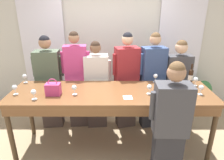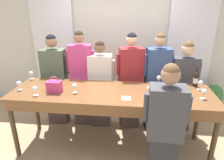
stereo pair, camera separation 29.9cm
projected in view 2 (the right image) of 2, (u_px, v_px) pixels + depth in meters
The scene contains 25 objects.
ground_plane at pixel (111, 146), 3.33m from camera, with size 18.00×18.00×0.00m, color tan.
wall_back at pixel (120, 45), 4.28m from camera, with size 12.00×0.06×2.80m.
curtain_panel_left at pixel (54, 46), 4.39m from camera, with size 0.91×0.03×2.69m.
curtain_panel_right at pixel (189, 50), 4.09m from camera, with size 0.91×0.03×2.69m.
tasting_bar at pixel (111, 98), 2.98m from camera, with size 3.00×0.87×1.01m.
wine_bottle at pixel (196, 79), 3.13m from camera, with size 0.07×0.07×0.32m.
handbag at pixel (54, 86), 2.92m from camera, with size 0.20×0.13×0.25m.
wine_glass_front_left at pixel (159, 78), 3.21m from camera, with size 0.07×0.07×0.14m.
wine_glass_front_mid at pixel (180, 90), 2.76m from camera, with size 0.07×0.07×0.14m.
wine_glass_front_right at pixel (204, 92), 2.71m from camera, with size 0.07×0.07×0.14m.
wine_glass_center_left at pixel (149, 89), 2.80m from camera, with size 0.07×0.07×0.14m.
wine_glass_center_mid at pixel (201, 83), 3.00m from camera, with size 0.07×0.07×0.14m.
wine_glass_center_right at pixel (31, 74), 3.41m from camera, with size 0.07×0.07×0.14m.
wine_glass_back_left at pixel (19, 84), 2.99m from camera, with size 0.07×0.07×0.14m.
wine_glass_back_mid at pixel (35, 89), 2.81m from camera, with size 0.07×0.07×0.14m.
wine_glass_back_right at pixel (74, 86), 2.89m from camera, with size 0.07×0.07×0.14m.
napkin at pixel (126, 98), 2.76m from camera, with size 0.13×0.13×0.00m.
guest_olive_jacket at pixel (56, 81), 3.74m from camera, with size 0.54×0.31×1.74m.
guest_pink_top at pixel (81, 79), 3.67m from camera, with size 0.51×0.24×1.81m.
guest_cream_sweater at pixel (101, 85), 3.67m from camera, with size 0.54×0.30×1.64m.
guest_striped_shirt at pixel (130, 82), 3.59m from camera, with size 0.52×0.35×1.79m.
guest_navy_coat at pixel (157, 83), 3.54m from camera, with size 0.52×0.32×1.79m.
guest_beige_cap at pixel (183, 86), 3.51m from camera, with size 0.55×0.25×1.66m.
host_pouring at pixel (164, 131), 2.31m from camera, with size 0.52×0.28×1.67m.
potted_plant at pixel (213, 100), 4.10m from camera, with size 0.35×0.35×0.71m.
Camera 2 is at (0.31, -2.69, 2.24)m, focal length 32.00 mm.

